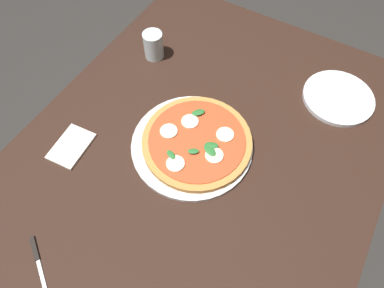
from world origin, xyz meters
name	(u,v)px	position (x,y,z in m)	size (l,w,h in m)	color
ground_plane	(198,227)	(0.00, 0.00, 0.00)	(6.00, 6.00, 0.00)	#2D2B28
dining_table	(201,164)	(0.00, 0.00, 0.64)	(1.27, 1.00, 0.74)	black
serving_tray	(192,145)	(0.01, -0.03, 0.75)	(0.35, 0.35, 0.01)	silver
pizza	(196,142)	(0.00, -0.02, 0.77)	(0.32, 0.32, 0.03)	#C6843F
plate_white	(338,98)	(-0.38, 0.28, 0.75)	(0.22, 0.22, 0.01)	white
napkin	(71,146)	(0.19, -0.33, 0.75)	(0.13, 0.09, 0.01)	white
knife	(38,260)	(0.48, -0.19, 0.75)	(0.10, 0.15, 0.01)	black
glass_cup	(153,45)	(-0.24, -0.33, 0.79)	(0.07, 0.07, 0.09)	silver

